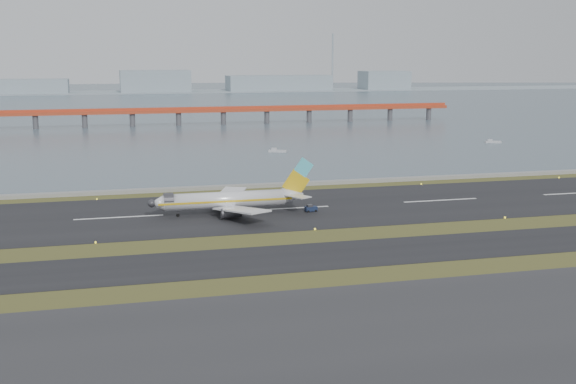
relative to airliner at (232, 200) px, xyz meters
name	(u,v)px	position (x,y,z in m)	size (l,w,h in m)	color
ground	(325,239)	(14.40, -27.32, -3.46)	(1000.00, 1000.00, 0.00)	#354318
apron_strip	(451,341)	(14.40, -82.32, -3.41)	(1000.00, 50.00, 0.10)	#2A2A2C
taxiway_strip	(344,254)	(14.40, -39.32, -3.41)	(1000.00, 18.00, 0.10)	black
runway_strip	(289,209)	(14.40, 2.68, -3.41)	(1000.00, 45.00, 0.10)	black
seawall	(262,185)	(14.40, 32.68, -2.96)	(1000.00, 2.50, 1.00)	gray
bay_water	(157,102)	(14.40, 432.68, -3.46)	(1400.00, 800.00, 1.30)	#4B5F6B
red_pier	(223,111)	(34.40, 222.68, 3.82)	(260.00, 5.00, 10.20)	#B23B1E
far_shoreline	(159,86)	(28.02, 592.68, 2.61)	(1400.00, 80.00, 60.50)	#8999A2
airliner	(232,200)	(0.00, 0.00, 0.00)	(38.52, 32.89, 12.80)	silver
pushback_tug	(311,208)	(18.58, -2.13, -2.59)	(2.89, 1.84, 1.78)	#16213E
workboat_near	(277,151)	(35.87, 104.50, -2.93)	(7.14, 4.86, 1.67)	#B6B6BA
workboat_far	(493,142)	(131.63, 111.30, -2.95)	(6.90, 3.97, 1.60)	#B6B6BA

